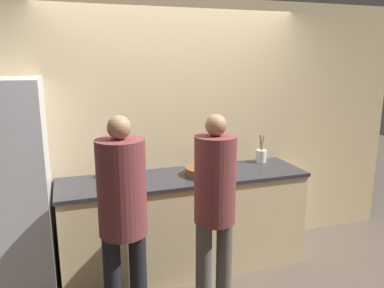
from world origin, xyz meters
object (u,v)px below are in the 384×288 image
Objects in this scene: bottle_dark at (120,167)px; bottle_clear at (222,157)px; person_left at (123,208)px; fruit_bowl at (205,171)px; utensil_crock at (261,155)px; cup_yellow at (106,172)px; person_center at (215,201)px; refrigerator at (8,196)px.

bottle_clear is at bearing -2.02° from bottle_dark.
person_left is 4.42× the size of fruit_bowl.
cup_yellow is at bearing -179.82° from utensil_crock.
bottle_clear is (1.03, -0.04, 0.02)m from bottle_dark.
utensil_crock reaches higher than bottle_dark.
bottle_clear is at bearing 63.29° from person_center.
person_left reaches higher than person_center.
bottle_clear is 2.61× the size of cup_yellow.
refrigerator is at bearing 156.86° from person_center.
fruit_bowl reaches higher than cup_yellow.
utensil_crock is at bearing 4.94° from bottle_clear.
refrigerator is at bearing 179.66° from fruit_bowl.
person_left is at bearing -38.47° from refrigerator.
person_left is 1.02× the size of person_center.
person_left is 1.41m from bottle_clear.
bottle_dark is 0.84× the size of bottle_clear.
person_left is at bearing -96.91° from bottle_dark.
person_center is 0.67m from fruit_bowl.
person_left is 6.49× the size of bottle_clear.
cup_yellow is (-1.16, 0.03, -0.05)m from bottle_clear.
fruit_bowl is 1.26× the size of utensil_crock.
utensil_crock is (0.88, 0.88, 0.07)m from person_center.
utensil_crock is at bearing 0.18° from cup_yellow.
refrigerator is 8.79× the size of bottle_dark.
person_center is at bearing -103.73° from fruit_bowl.
person_left reaches higher than bottle_clear.
cup_yellow is at bearing -179.45° from bottle_dark.
bottle_dark is at bearing 0.55° from cup_yellow.
person_center is (1.54, -0.66, 0.01)m from refrigerator.
refrigerator is 1.14× the size of person_left.
person_left is 7.72× the size of bottle_dark.
fruit_bowl is 1.47× the size of bottle_clear.
refrigerator is at bearing -167.14° from bottle_dark.
utensil_crock reaches higher than bottle_clear.
person_left reaches higher than bottle_dark.
bottle_clear reaches higher than bottle_dark.
refrigerator reaches higher than person_left.
fruit_bowl is 0.76m from utensil_crock.
person_center reaches higher than bottle_clear.
person_center is at bearing -49.65° from cup_yellow.
refrigerator is 1.67m from person_center.
person_center is at bearing -116.71° from bottle_clear.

